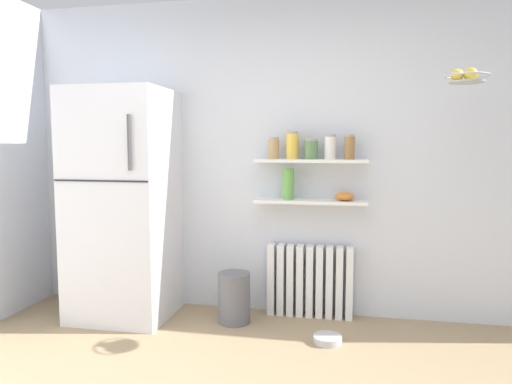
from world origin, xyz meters
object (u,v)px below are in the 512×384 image
object	(u,v)px
storage_jar_2	(311,149)
storage_jar_3	(330,147)
storage_jar_0	(274,148)
storage_jar_1	(292,145)
refrigerator	(123,204)
pet_food_bowl	(327,339)
trash_bin	(234,298)
vase	(288,184)
shelf_bowl	(345,196)
hanging_fruit_basket	(466,76)
storage_jar_4	(350,147)
radiator	(310,281)

from	to	relation	value
storage_jar_2	storage_jar_3	world-z (taller)	storage_jar_3
storage_jar_0	storage_jar_1	distance (m)	0.15
storage_jar_1	refrigerator	bearing A→B (deg)	-170.00
storage_jar_3	refrigerator	bearing A→B (deg)	-171.79
storage_jar_2	pet_food_bowl	bearing A→B (deg)	-70.26
refrigerator	trash_bin	size ratio (longest dim) A/B	4.63
storage_jar_0	pet_food_bowl	world-z (taller)	storage_jar_0
storage_jar_2	vase	bearing A→B (deg)	180.00
refrigerator	storage_jar_3	bearing A→B (deg)	8.21
trash_bin	pet_food_bowl	xyz separation A→B (m)	(0.75, -0.25, -0.17)
shelf_bowl	hanging_fruit_basket	bearing A→B (deg)	-26.89
refrigerator	storage_jar_3	size ratio (longest dim) A/B	9.42
storage_jar_4	shelf_bowl	bearing A→B (deg)	180.00
storage_jar_2	pet_food_bowl	world-z (taller)	storage_jar_2
refrigerator	storage_jar_2	bearing A→B (deg)	9.02
storage_jar_2	storage_jar_3	distance (m)	0.15
storage_jar_0	vase	world-z (taller)	storage_jar_0
refrigerator	trash_bin	distance (m)	1.17
storage_jar_3	shelf_bowl	distance (m)	0.40
storage_jar_4	vase	size ratio (longest dim) A/B	0.78
refrigerator	storage_jar_4	bearing A→B (deg)	7.53
radiator	pet_food_bowl	distance (m)	0.60
storage_jar_0	vase	bearing A→B (deg)	0.00
storage_jar_0	storage_jar_4	xyz separation A→B (m)	(0.60, 0.00, 0.01)
storage_jar_0	storage_jar_4	size ratio (longest dim) A/B	0.88
vase	shelf_bowl	distance (m)	0.46
refrigerator	trash_bin	world-z (taller)	refrigerator
pet_food_bowl	storage_jar_3	bearing A→B (deg)	92.54
storage_jar_4	pet_food_bowl	world-z (taller)	storage_jar_4
storage_jar_2	vase	distance (m)	0.33
storage_jar_1	storage_jar_4	size ratio (longest dim) A/B	1.12
storage_jar_0	vase	size ratio (longest dim) A/B	0.69
trash_bin	hanging_fruit_basket	bearing A→B (deg)	-5.81
vase	shelf_bowl	bearing A→B (deg)	0.00
shelf_bowl	storage_jar_0	bearing A→B (deg)	-180.00
storage_jar_1	storage_jar_3	world-z (taller)	storage_jar_1
pet_food_bowl	storage_jar_2	bearing A→B (deg)	109.74
storage_jar_4	refrigerator	bearing A→B (deg)	-172.47
radiator	vase	size ratio (longest dim) A/B	2.75
trash_bin	pet_food_bowl	distance (m)	0.81
storage_jar_2	storage_jar_3	xyz separation A→B (m)	(0.15, 0.00, 0.02)
vase	pet_food_bowl	bearing A→B (deg)	-53.47
radiator	pet_food_bowl	size ratio (longest dim) A/B	3.36
storage_jar_3	hanging_fruit_basket	distance (m)	1.07
radiator	shelf_bowl	world-z (taller)	shelf_bowl
trash_bin	storage_jar_3	bearing A→B (deg)	17.31
storage_jar_1	pet_food_bowl	xyz separation A→B (m)	(0.32, -0.48, -1.37)
storage_jar_2	shelf_bowl	bearing A→B (deg)	0.00
radiator	vase	world-z (taller)	vase
storage_jar_0	hanging_fruit_basket	bearing A→B (deg)	-16.27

